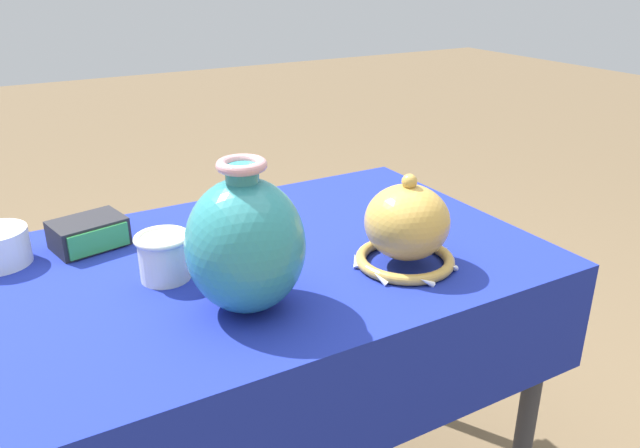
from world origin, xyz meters
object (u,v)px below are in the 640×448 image
at_px(vase_dome_bell, 407,228).
at_px(mosaic_tile_box, 89,233).
at_px(cup_wide_ivory, 164,256).
at_px(vase_tall_bulbous, 246,244).

relative_size(vase_dome_bell, mosaic_tile_box, 1.31).
relative_size(mosaic_tile_box, cup_wide_ivory, 1.53).
height_order(vase_dome_bell, mosaic_tile_box, vase_dome_bell).
distance_m(vase_tall_bulbous, mosaic_tile_box, 0.45).
bearing_deg(vase_dome_bell, cup_wide_ivory, 157.96).
xyz_separation_m(vase_dome_bell, mosaic_tile_box, (-0.53, 0.40, -0.05)).
bearing_deg(cup_wide_ivory, mosaic_tile_box, 113.24).
bearing_deg(vase_tall_bulbous, cup_wide_ivory, 118.76).
height_order(mosaic_tile_box, cup_wide_ivory, cup_wide_ivory).
distance_m(vase_dome_bell, cup_wide_ivory, 0.47).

